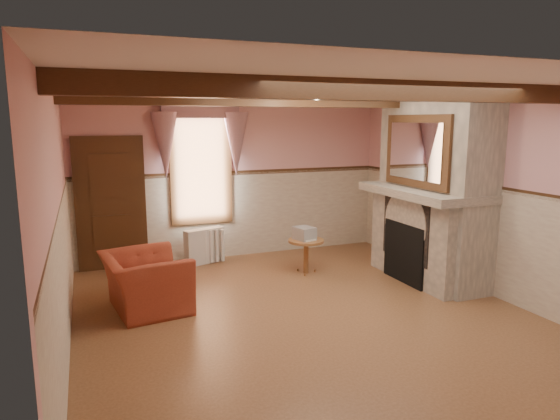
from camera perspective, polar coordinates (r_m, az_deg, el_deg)
name	(u,v)px	position (r m, az deg, el deg)	size (l,w,h in m)	color
floor	(303,313)	(6.47, 2.62, -11.71)	(5.50, 6.00, 0.01)	brown
ceiling	(305,87)	(6.01, 2.85, 13.89)	(5.50, 6.00, 0.01)	silver
wall_back	(234,178)	(8.88, -5.24, 3.61)	(5.50, 0.02, 2.80)	#D39294
wall_front	(488,274)	(3.63, 22.65, -6.77)	(5.50, 0.02, 2.80)	#D39294
wall_left	(58,221)	(5.57, -24.05, -1.16)	(0.02, 6.00, 2.80)	#D39294
wall_right	(481,193)	(7.62, 21.95, 1.83)	(0.02, 6.00, 2.80)	#D39294
wainscot	(303,256)	(6.22, 2.68, -5.29)	(5.50, 6.00, 1.50)	beige
chair_rail	(304,197)	(6.07, 2.74, 1.55)	(5.50, 6.00, 0.08)	black
firebox	(408,252)	(7.79, 14.41, -4.73)	(0.20, 0.95, 0.90)	black
armchair	(146,282)	(6.69, -15.12, -7.97)	(1.13, 0.98, 0.73)	maroon
side_table	(306,256)	(8.00, 2.99, -5.31)	(0.57, 0.57, 0.55)	brown
book_stack	(304,233)	(7.92, 2.79, -2.68)	(0.26, 0.32, 0.20)	#B7AD8C
radiator	(204,246)	(8.63, -8.64, -4.08)	(0.70, 0.18, 0.60)	silver
bowl	(431,186)	(7.63, 16.87, 2.59)	(0.33, 0.33, 0.08)	brown
mantel_clock	(401,177)	(8.21, 13.68, 3.67)	(0.14, 0.24, 0.20)	black
oil_lamp	(415,177)	(7.93, 15.16, 3.67)	(0.11, 0.11, 0.28)	gold
candle_red	(457,188)	(7.20, 19.58, 2.34)	(0.06, 0.06, 0.16)	#B51F16
jar_yellow	(455,189)	(7.24, 19.34, 2.23)	(0.06, 0.06, 0.12)	gold
fireplace	(434,189)	(7.86, 17.23, 2.34)	(0.85, 2.00, 2.80)	gray
mantel	(424,192)	(7.75, 16.18, 2.00)	(1.05, 2.05, 0.12)	gray
overmantel_mirror	(416,151)	(7.58, 15.29, 6.50)	(0.06, 1.44, 1.04)	silver
door	(111,206)	(8.53, -18.75, 0.46)	(1.10, 0.10, 2.10)	black
window	(201,166)	(8.68, -9.03, 5.03)	(1.06, 0.08, 2.02)	white
window_drapes	(201,130)	(8.56, -9.01, 8.99)	(1.30, 0.14, 1.40)	gray
ceiling_beam_front	(356,90)	(4.94, 8.73, 13.44)	(5.50, 0.18, 0.20)	black
ceiling_beam_back	(269,99)	(7.12, -1.24, 12.52)	(5.50, 0.18, 0.20)	black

